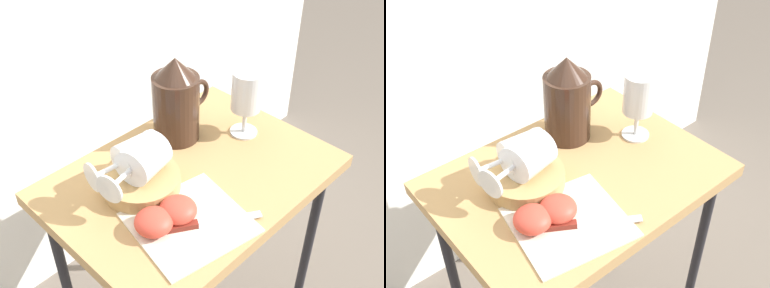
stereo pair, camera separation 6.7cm
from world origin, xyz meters
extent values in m
cube|color=#AD8451|center=(0.00, 0.00, 0.67)|extent=(0.59, 0.42, 0.03)
cylinder|color=black|center=(0.25, -0.17, 0.33)|extent=(0.02, 0.02, 0.66)
cylinder|color=black|center=(0.25, 0.17, 0.33)|extent=(0.02, 0.02, 0.66)
cube|color=beige|center=(-0.10, -0.10, 0.69)|extent=(0.24, 0.23, 0.00)
cylinder|color=tan|center=(-0.10, 0.04, 0.70)|extent=(0.16, 0.16, 0.03)
cylinder|color=#382319|center=(0.07, 0.12, 0.76)|extent=(0.11, 0.11, 0.16)
cylinder|color=#D1661E|center=(0.07, 0.12, 0.73)|extent=(0.10, 0.10, 0.09)
cone|color=#382319|center=(0.07, 0.12, 0.86)|extent=(0.09, 0.09, 0.05)
torus|color=#382319|center=(0.14, 0.12, 0.77)|extent=(0.07, 0.01, 0.07)
cylinder|color=silver|center=(0.19, 0.02, 0.69)|extent=(0.06, 0.06, 0.00)
cylinder|color=silver|center=(0.19, 0.02, 0.72)|extent=(0.01, 0.01, 0.06)
cylinder|color=silver|center=(0.19, 0.02, 0.80)|extent=(0.07, 0.07, 0.09)
cylinder|color=#D1661E|center=(0.19, 0.02, 0.78)|extent=(0.06, 0.06, 0.05)
cylinder|color=silver|center=(-0.09, 0.06, 0.76)|extent=(0.09, 0.08, 0.07)
cylinder|color=silver|center=(-0.16, 0.07, 0.76)|extent=(0.06, 0.02, 0.01)
cylinder|color=silver|center=(-0.20, 0.07, 0.76)|extent=(0.01, 0.06, 0.06)
cylinder|color=silver|center=(-0.09, 0.04, 0.76)|extent=(0.10, 0.10, 0.08)
cylinder|color=silver|center=(-0.16, 0.02, 0.76)|extent=(0.06, 0.02, 0.01)
cylinder|color=silver|center=(-0.20, 0.02, 0.76)|extent=(0.02, 0.06, 0.06)
ellipsoid|color=#CC3D2D|center=(-0.16, -0.06, 0.71)|extent=(0.07, 0.07, 0.04)
ellipsoid|color=#CC3D2D|center=(-0.11, -0.07, 0.71)|extent=(0.07, 0.07, 0.04)
cube|color=silver|center=(-0.05, -0.15, 0.69)|extent=(0.11, 0.08, 0.00)
cube|color=maroon|center=(-0.14, -0.09, 0.70)|extent=(0.08, 0.06, 0.01)
camera|label=1|loc=(-0.55, -0.54, 1.36)|focal=45.23mm
camera|label=2|loc=(-0.50, -0.59, 1.36)|focal=45.23mm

